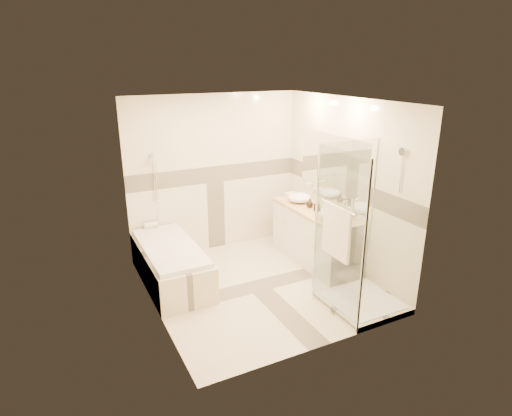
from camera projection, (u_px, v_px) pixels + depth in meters
name	position (u px, v px, depth m)	size (l,w,h in m)	color
room	(261.00, 199.00, 5.54)	(2.82, 3.02, 2.52)	beige
bathtub	(171.00, 262.00, 5.93)	(0.75, 1.70, 0.56)	beige
vanity	(315.00, 236.00, 6.51)	(0.58, 1.62, 0.85)	silver
shower_enclosure	(353.00, 269.00, 5.29)	(0.96, 0.93, 2.04)	beige
vessel_sink_near	(299.00, 198.00, 6.71)	(0.37, 0.37, 0.15)	white
vessel_sink_far	(334.00, 214.00, 5.95)	(0.40, 0.40, 0.16)	white
faucet_near	(311.00, 190.00, 6.76)	(0.12, 0.03, 0.30)	silver
faucet_far	(346.00, 207.00, 6.02)	(0.10, 0.03, 0.25)	silver
amenity_bottle_a	(317.00, 206.00, 6.29)	(0.07, 0.08, 0.16)	black
amenity_bottle_b	(310.00, 203.00, 6.46)	(0.11, 0.11, 0.14)	black
folded_towels	(293.00, 196.00, 6.88)	(0.15, 0.25, 0.08)	white
rolled_towel	(151.00, 225.00, 6.45)	(0.09, 0.09, 0.20)	white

